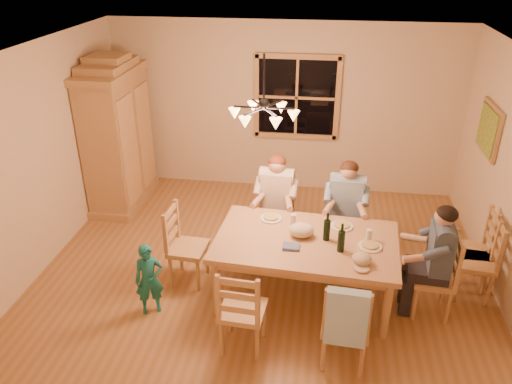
% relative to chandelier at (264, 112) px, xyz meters
% --- Properties ---
extents(floor, '(5.50, 5.50, 0.00)m').
position_rel_chandelier_xyz_m(floor, '(0.00, 0.00, -2.08)').
color(floor, olive).
rests_on(floor, ground).
extents(ceiling, '(5.50, 5.00, 0.02)m').
position_rel_chandelier_xyz_m(ceiling, '(0.00, 0.00, 0.62)').
color(ceiling, white).
rests_on(ceiling, wall_back).
extents(wall_back, '(5.50, 0.02, 2.70)m').
position_rel_chandelier_xyz_m(wall_back, '(0.00, 2.50, -0.73)').
color(wall_back, beige).
rests_on(wall_back, floor).
extents(wall_left, '(0.02, 5.00, 2.70)m').
position_rel_chandelier_xyz_m(wall_left, '(-2.75, 0.00, -0.73)').
color(wall_left, beige).
rests_on(wall_left, floor).
extents(window, '(1.30, 0.06, 1.30)m').
position_rel_chandelier_xyz_m(window, '(0.20, 2.47, -0.53)').
color(window, black).
rests_on(window, wall_back).
extents(painting, '(0.06, 0.78, 0.64)m').
position_rel_chandelier_xyz_m(painting, '(2.71, 1.20, -0.48)').
color(painting, '#9D7144').
rests_on(painting, wall_right).
extents(chandelier, '(0.77, 0.68, 0.71)m').
position_rel_chandelier_xyz_m(chandelier, '(0.00, 0.00, 0.00)').
color(chandelier, black).
rests_on(chandelier, ceiling).
extents(armoire, '(0.66, 1.40, 2.30)m').
position_rel_chandelier_xyz_m(armoire, '(-2.42, 1.60, -1.02)').
color(armoire, '#9D7144').
rests_on(armoire, floor).
extents(dining_table, '(2.09, 1.36, 0.76)m').
position_rel_chandelier_xyz_m(dining_table, '(0.53, -0.39, -1.41)').
color(dining_table, '#A9764B').
rests_on(dining_table, floor).
extents(chair_far_left, '(0.47, 0.45, 0.99)m').
position_rel_chandelier_xyz_m(chair_far_left, '(0.10, 0.59, -1.77)').
color(chair_far_left, '#B2844E').
rests_on(chair_far_left, floor).
extents(chair_far_right, '(0.47, 0.45, 0.99)m').
position_rel_chandelier_xyz_m(chair_far_right, '(0.99, 0.53, -1.77)').
color(chair_far_right, '#B2844E').
rests_on(chair_far_right, floor).
extents(chair_near_left, '(0.47, 0.45, 0.99)m').
position_rel_chandelier_xyz_m(chair_near_left, '(-0.03, -1.30, -1.77)').
color(chair_near_left, '#B2844E').
rests_on(chair_near_left, floor).
extents(chair_near_right, '(0.47, 0.45, 0.99)m').
position_rel_chandelier_xyz_m(chair_near_right, '(0.97, -1.37, -1.77)').
color(chair_near_right, '#B2844E').
rests_on(chair_near_right, floor).
extents(chair_end_left, '(0.45, 0.47, 0.99)m').
position_rel_chandelier_xyz_m(chair_end_left, '(-0.86, -0.30, -1.77)').
color(chair_end_left, '#B2844E').
rests_on(chair_end_left, floor).
extents(chair_end_right, '(0.45, 0.47, 0.99)m').
position_rel_chandelier_xyz_m(chair_end_right, '(1.93, -0.48, -1.77)').
color(chair_end_right, '#B2844E').
rests_on(chair_end_right, floor).
extents(adult_woman, '(0.41, 0.44, 0.87)m').
position_rel_chandelier_xyz_m(adult_woman, '(0.10, 0.59, -1.24)').
color(adult_woman, beige).
rests_on(adult_woman, floor).
extents(adult_plaid_man, '(0.41, 0.44, 0.87)m').
position_rel_chandelier_xyz_m(adult_plaid_man, '(0.99, 0.53, -1.24)').
color(adult_plaid_man, teal).
rests_on(adult_plaid_man, floor).
extents(adult_slate_man, '(0.44, 0.41, 0.87)m').
position_rel_chandelier_xyz_m(adult_slate_man, '(1.93, -0.48, -1.24)').
color(adult_slate_man, '#3F5166').
rests_on(adult_slate_man, floor).
extents(towel, '(0.39, 0.13, 0.58)m').
position_rel_chandelier_xyz_m(towel, '(0.96, -1.56, -1.38)').
color(towel, '#9EC6D6').
rests_on(towel, chair_near_right).
extents(wine_bottle_a, '(0.08, 0.08, 0.33)m').
position_rel_chandelier_xyz_m(wine_bottle_a, '(0.75, -0.35, -1.15)').
color(wine_bottle_a, black).
rests_on(wine_bottle_a, dining_table).
extents(wine_bottle_b, '(0.08, 0.08, 0.33)m').
position_rel_chandelier_xyz_m(wine_bottle_b, '(0.91, -0.56, -1.15)').
color(wine_bottle_b, black).
rests_on(wine_bottle_b, dining_table).
extents(plate_woman, '(0.26, 0.26, 0.02)m').
position_rel_chandelier_xyz_m(plate_woman, '(0.09, 0.01, -1.31)').
color(plate_woman, white).
rests_on(plate_woman, dining_table).
extents(plate_plaid, '(0.26, 0.26, 0.02)m').
position_rel_chandelier_xyz_m(plate_plaid, '(0.93, -0.06, -1.31)').
color(plate_plaid, white).
rests_on(plate_plaid, dining_table).
extents(plate_slate, '(0.26, 0.26, 0.02)m').
position_rel_chandelier_xyz_m(plate_slate, '(1.22, -0.44, -1.31)').
color(plate_slate, white).
rests_on(plate_slate, dining_table).
extents(wine_glass_a, '(0.06, 0.06, 0.14)m').
position_rel_chandelier_xyz_m(wine_glass_a, '(0.36, -0.09, -1.25)').
color(wine_glass_a, silver).
rests_on(wine_glass_a, dining_table).
extents(wine_glass_b, '(0.06, 0.06, 0.14)m').
position_rel_chandelier_xyz_m(wine_glass_b, '(1.22, -0.31, -1.25)').
color(wine_glass_b, silver).
rests_on(wine_glass_b, dining_table).
extents(cap, '(0.20, 0.20, 0.11)m').
position_rel_chandelier_xyz_m(cap, '(1.12, -0.76, -1.26)').
color(cap, tan).
rests_on(cap, dining_table).
extents(napkin, '(0.19, 0.15, 0.03)m').
position_rel_chandelier_xyz_m(napkin, '(0.38, -0.58, -1.30)').
color(napkin, '#54679A').
rests_on(napkin, dining_table).
extents(cloth_bundle, '(0.28, 0.22, 0.15)m').
position_rel_chandelier_xyz_m(cloth_bundle, '(0.47, -0.32, -1.24)').
color(cloth_bundle, beige).
rests_on(cloth_bundle, dining_table).
extents(child, '(0.36, 0.31, 0.85)m').
position_rel_chandelier_xyz_m(child, '(-1.13, -0.91, -1.65)').
color(child, '#1A7574').
rests_on(child, floor).
extents(chair_spare_front, '(0.46, 0.48, 0.99)m').
position_rel_chandelier_xyz_m(chair_spare_front, '(2.45, -0.10, -1.77)').
color(chair_spare_front, '#B2844E').
rests_on(chair_spare_front, floor).
extents(chair_spare_back, '(0.43, 0.45, 0.99)m').
position_rel_chandelier_xyz_m(chair_spare_back, '(2.45, 0.11, -1.77)').
color(chair_spare_back, '#B2844E').
rests_on(chair_spare_back, floor).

